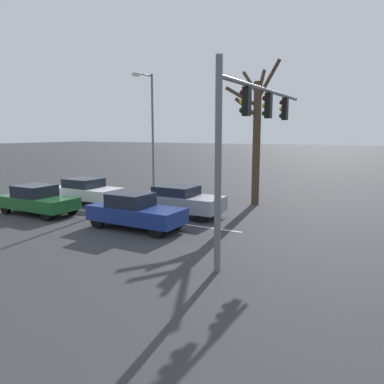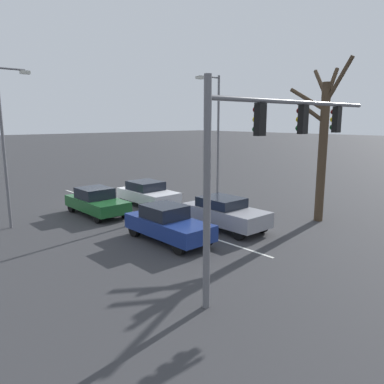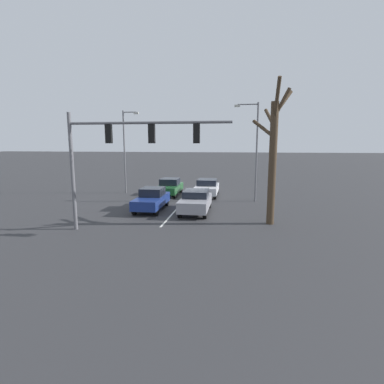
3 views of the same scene
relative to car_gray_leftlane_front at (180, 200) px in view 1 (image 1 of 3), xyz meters
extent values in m
plane|color=#333335|center=(1.48, -8.68, -0.79)|extent=(240.00, 240.00, 0.00)
cube|color=silver|center=(1.48, -5.37, -0.78)|extent=(0.12, 18.64, 0.01)
cube|color=gray|center=(0.00, 0.05, -0.10)|extent=(1.86, 4.29, 0.71)
cube|color=black|center=(0.00, -0.21, 0.49)|extent=(1.64, 1.98, 0.45)
cube|color=red|center=(-0.65, -2.06, 0.08)|extent=(0.24, 0.06, 0.12)
cube|color=red|center=(0.65, -2.06, 0.08)|extent=(0.24, 0.06, 0.12)
cylinder|color=black|center=(-0.80, 1.61, -0.45)|extent=(0.22, 0.67, 0.67)
cylinder|color=black|center=(0.80, 1.61, -0.45)|extent=(0.22, 0.67, 0.67)
cylinder|color=black|center=(-0.80, -1.51, -0.45)|extent=(0.22, 0.67, 0.67)
cylinder|color=black|center=(0.80, -1.51, -0.45)|extent=(0.22, 0.67, 0.67)
cube|color=navy|center=(3.18, -0.28, -0.13)|extent=(1.72, 4.28, 0.66)
cube|color=black|center=(3.18, -0.57, 0.48)|extent=(1.51, 1.72, 0.57)
cube|color=red|center=(2.58, -2.38, 0.03)|extent=(0.24, 0.06, 0.12)
cube|color=red|center=(3.78, -2.38, 0.03)|extent=(0.24, 0.06, 0.12)
cylinder|color=black|center=(2.45, 1.28, -0.46)|extent=(0.22, 0.66, 0.66)
cylinder|color=black|center=(3.91, 1.28, -0.46)|extent=(0.22, 0.66, 0.66)
cylinder|color=black|center=(2.45, -1.84, -0.46)|extent=(0.22, 0.66, 0.66)
cylinder|color=black|center=(3.91, -1.84, -0.46)|extent=(0.22, 0.66, 0.66)
cube|color=silver|center=(-0.14, -6.47, -0.14)|extent=(1.94, 4.11, 0.62)
cube|color=black|center=(-0.14, -6.74, 0.43)|extent=(1.70, 1.92, 0.52)
cube|color=red|center=(-0.82, -8.48, 0.01)|extent=(0.24, 0.06, 0.12)
cube|color=red|center=(0.54, -8.48, 0.01)|extent=(0.24, 0.06, 0.12)
cylinder|color=black|center=(-0.98, -4.99, -0.45)|extent=(0.22, 0.66, 0.66)
cylinder|color=black|center=(0.70, -4.99, -0.45)|extent=(0.22, 0.66, 0.66)
cylinder|color=black|center=(-0.98, -7.94, -0.45)|extent=(0.22, 0.66, 0.66)
cylinder|color=black|center=(0.70, -7.94, -0.45)|extent=(0.22, 0.66, 0.66)
cube|color=#1E5928|center=(3.28, -6.49, -0.17)|extent=(1.83, 4.23, 0.60)
cube|color=black|center=(3.28, -6.71, 0.42)|extent=(1.61, 1.77, 0.57)
cube|color=red|center=(2.63, -8.57, -0.02)|extent=(0.24, 0.06, 0.12)
cube|color=red|center=(3.92, -8.57, -0.02)|extent=(0.24, 0.06, 0.12)
cylinder|color=black|center=(2.49, -4.95, -0.47)|extent=(0.22, 0.64, 0.64)
cylinder|color=black|center=(4.06, -4.95, -0.47)|extent=(0.22, 0.64, 0.64)
cylinder|color=black|center=(2.49, -8.04, -0.47)|extent=(0.22, 0.64, 0.64)
cylinder|color=black|center=(4.06, -8.04, -0.47)|extent=(0.22, 0.64, 0.64)
cylinder|color=slate|center=(5.99, 4.95, 2.35)|extent=(0.20, 0.20, 6.28)
cylinder|color=slate|center=(1.78, 4.95, 4.92)|extent=(8.43, 0.14, 0.14)
cube|color=black|center=(-0.70, 4.95, 4.37)|extent=(0.32, 0.22, 0.95)
sphere|color=#4C0C0C|center=(-0.70, 4.79, 4.66)|extent=(0.20, 0.20, 0.20)
sphere|color=yellow|center=(-0.70, 4.79, 4.37)|extent=(0.20, 0.20, 0.20)
sphere|color=#0A3814|center=(-0.70, 4.79, 4.09)|extent=(0.20, 0.20, 0.20)
cube|color=black|center=(1.58, 4.95, 4.37)|extent=(0.32, 0.22, 0.95)
sphere|color=#4C0C0C|center=(1.58, 4.79, 4.66)|extent=(0.20, 0.20, 0.20)
sphere|color=yellow|center=(1.58, 4.79, 4.37)|extent=(0.20, 0.20, 0.20)
sphere|color=#0A3814|center=(1.58, 4.79, 4.09)|extent=(0.20, 0.20, 0.20)
cube|color=black|center=(3.86, 4.95, 4.37)|extent=(0.32, 0.22, 0.95)
sphere|color=#4C0C0C|center=(3.86, 4.79, 4.66)|extent=(0.20, 0.20, 0.20)
sphere|color=yellow|center=(3.86, 4.79, 4.37)|extent=(0.20, 0.20, 0.20)
sphere|color=#0A3814|center=(3.86, 4.79, 4.09)|extent=(0.20, 0.20, 0.20)
cylinder|color=slate|center=(-4.27, -4.64, 3.12)|extent=(0.14, 0.14, 7.81)
cylinder|color=slate|center=(-3.46, -4.64, 6.87)|extent=(1.61, 0.09, 0.09)
cube|color=beige|center=(-2.65, -4.64, 6.77)|extent=(0.44, 0.24, 0.16)
cylinder|color=#423323|center=(-4.72, 2.25, 2.69)|extent=(0.44, 0.44, 6.96)
cylinder|color=#423323|center=(-4.74, 2.84, 6.22)|extent=(0.24, 1.35, 2.17)
cylinder|color=#423323|center=(-4.55, 1.35, 5.37)|extent=(0.54, 1.92, 1.23)
cylinder|color=#423323|center=(-5.08, 2.29, 6.10)|extent=(0.93, 0.31, 1.59)
cylinder|color=#423323|center=(-5.23, 1.62, 6.17)|extent=(1.26, 1.48, 1.55)
cylinder|color=#423323|center=(-4.17, 1.82, 4.73)|extent=(1.30, 1.08, 1.09)
camera|label=1|loc=(15.76, 9.61, 3.34)|focal=35.00mm
camera|label=2|loc=(12.74, 11.90, 4.36)|focal=35.00mm
camera|label=3|loc=(-2.64, 19.81, 3.93)|focal=28.00mm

